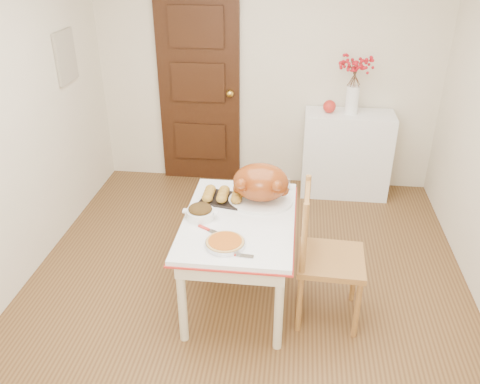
# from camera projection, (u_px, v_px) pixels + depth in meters

# --- Properties ---
(floor) EXTENTS (3.50, 4.00, 0.00)m
(floor) POSITION_uv_depth(u_px,v_px,m) (244.00, 293.00, 3.85)
(floor) COLOR #4C2F18
(floor) RESTS_ON ground
(wall_back) EXTENTS (3.50, 0.00, 2.50)m
(wall_back) POSITION_uv_depth(u_px,v_px,m) (267.00, 68.00, 5.01)
(wall_back) COLOR beige
(wall_back) RESTS_ON ground
(door_back) EXTENTS (0.85, 0.06, 2.06)m
(door_back) POSITION_uv_depth(u_px,v_px,m) (199.00, 88.00, 5.16)
(door_back) COLOR black
(door_back) RESTS_ON ground
(photo_board) EXTENTS (0.03, 0.35, 0.45)m
(photo_board) POSITION_uv_depth(u_px,v_px,m) (66.00, 57.00, 4.37)
(photo_board) COLOR #BBB79A
(photo_board) RESTS_ON ground
(sideboard) EXTENTS (0.88, 0.39, 0.88)m
(sideboard) POSITION_uv_depth(u_px,v_px,m) (346.00, 154.00, 5.11)
(sideboard) COLOR white
(sideboard) RESTS_ON floor
(kitchen_table) EXTENTS (0.80, 1.16, 0.70)m
(kitchen_table) POSITION_uv_depth(u_px,v_px,m) (239.00, 258.00, 3.67)
(kitchen_table) COLOR white
(kitchen_table) RESTS_ON floor
(chair_oak) EXTENTS (0.47, 0.47, 1.02)m
(chair_oak) POSITION_uv_depth(u_px,v_px,m) (331.00, 257.00, 3.40)
(chair_oak) COLOR #966338
(chair_oak) RESTS_ON floor
(berry_vase) EXTENTS (0.29, 0.29, 0.57)m
(berry_vase) POSITION_uv_depth(u_px,v_px,m) (354.00, 85.00, 4.77)
(berry_vase) COLOR white
(berry_vase) RESTS_ON sideboard
(apple) EXTENTS (0.13, 0.13, 0.13)m
(apple) POSITION_uv_depth(u_px,v_px,m) (329.00, 106.00, 4.90)
(apple) COLOR red
(apple) RESTS_ON sideboard
(turkey_platter) EXTENTS (0.58, 0.53, 0.30)m
(turkey_platter) POSITION_uv_depth(u_px,v_px,m) (261.00, 184.00, 3.63)
(turkey_platter) COLOR #8B3812
(turkey_platter) RESTS_ON kitchen_table
(pumpkin_pie) EXTENTS (0.28, 0.28, 0.05)m
(pumpkin_pie) POSITION_uv_depth(u_px,v_px,m) (225.00, 242.00, 3.18)
(pumpkin_pie) COLOR #AC4F13
(pumpkin_pie) RESTS_ON kitchen_table
(stuffing_dish) EXTENTS (0.28, 0.23, 0.10)m
(stuffing_dish) POSITION_uv_depth(u_px,v_px,m) (200.00, 212.00, 3.48)
(stuffing_dish) COLOR #4E3211
(stuffing_dish) RESTS_ON kitchen_table
(rolls_tray) EXTENTS (0.35, 0.30, 0.08)m
(rolls_tray) POSITION_uv_depth(u_px,v_px,m) (223.00, 195.00, 3.71)
(rolls_tray) COLOR olive
(rolls_tray) RESTS_ON kitchen_table
(pie_server) EXTENTS (0.22, 0.08, 0.01)m
(pie_server) POSITION_uv_depth(u_px,v_px,m) (237.00, 255.00, 3.10)
(pie_server) COLOR silver
(pie_server) RESTS_ON kitchen_table
(carving_knife) EXTENTS (0.26, 0.19, 0.01)m
(carving_knife) POSITION_uv_depth(u_px,v_px,m) (213.00, 232.00, 3.33)
(carving_knife) COLOR silver
(carving_knife) RESTS_ON kitchen_table
(drinking_glass) EXTENTS (0.07, 0.07, 0.11)m
(drinking_glass) POSITION_uv_depth(u_px,v_px,m) (257.00, 181.00, 3.89)
(drinking_glass) COLOR white
(drinking_glass) RESTS_ON kitchen_table
(shaker_pair) EXTENTS (0.10, 0.05, 0.09)m
(shaker_pair) POSITION_uv_depth(u_px,v_px,m) (284.00, 184.00, 3.86)
(shaker_pair) COLOR white
(shaker_pair) RESTS_ON kitchen_table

